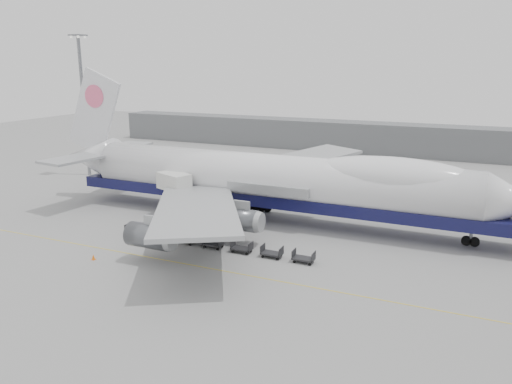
% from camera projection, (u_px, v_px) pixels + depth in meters
% --- Properties ---
extents(ground, '(260.00, 260.00, 0.00)m').
position_uv_depth(ground, '(231.00, 248.00, 56.94)').
color(ground, gray).
rests_on(ground, ground).
extents(apron_line, '(60.00, 0.15, 0.01)m').
position_uv_depth(apron_line, '(205.00, 267.00, 51.62)').
color(apron_line, gold).
rests_on(apron_line, ground).
extents(hangar, '(110.00, 8.00, 7.00)m').
position_uv_depth(hangar, '(322.00, 135.00, 121.94)').
color(hangar, slate).
rests_on(hangar, ground).
extents(floodlight_mast, '(2.40, 2.40, 25.43)m').
position_uv_depth(floodlight_mast, '(83.00, 98.00, 91.04)').
color(floodlight_mast, slate).
rests_on(floodlight_mast, ground).
extents(airliner, '(67.00, 55.30, 19.98)m').
position_uv_depth(airliner, '(275.00, 179.00, 65.89)').
color(airliner, white).
rests_on(airliner, ground).
extents(catering_truck, '(5.61, 4.70, 6.11)m').
position_uv_depth(catering_truck, '(175.00, 192.00, 67.93)').
color(catering_truck, '#182148').
rests_on(catering_truck, ground).
extents(traffic_cone, '(0.41, 0.41, 0.61)m').
position_uv_depth(traffic_cone, '(93.00, 257.00, 53.61)').
color(traffic_cone, orange).
rests_on(traffic_cone, ground).
extents(dolly_0, '(2.30, 1.35, 1.30)m').
position_uv_depth(dolly_0, '(135.00, 231.00, 61.31)').
color(dolly_0, '#2D2D30').
rests_on(dolly_0, ground).
extents(dolly_1, '(2.30, 1.35, 1.30)m').
position_uv_depth(dolly_1, '(160.00, 235.00, 59.89)').
color(dolly_1, '#2D2D30').
rests_on(dolly_1, ground).
extents(dolly_2, '(2.30, 1.35, 1.30)m').
position_uv_depth(dolly_2, '(186.00, 239.00, 58.47)').
color(dolly_2, '#2D2D30').
rests_on(dolly_2, ground).
extents(dolly_3, '(2.30, 1.35, 1.30)m').
position_uv_depth(dolly_3, '(213.00, 243.00, 57.05)').
color(dolly_3, '#2D2D30').
rests_on(dolly_3, ground).
extents(dolly_4, '(2.30, 1.35, 1.30)m').
position_uv_depth(dolly_4, '(242.00, 248.00, 55.63)').
color(dolly_4, '#2D2D30').
rests_on(dolly_4, ground).
extents(dolly_5, '(2.30, 1.35, 1.30)m').
position_uv_depth(dolly_5, '(272.00, 253.00, 54.21)').
color(dolly_5, '#2D2D30').
rests_on(dolly_5, ground).
extents(dolly_6, '(2.30, 1.35, 1.30)m').
position_uv_depth(dolly_6, '(304.00, 258.00, 52.79)').
color(dolly_6, '#2D2D30').
rests_on(dolly_6, ground).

